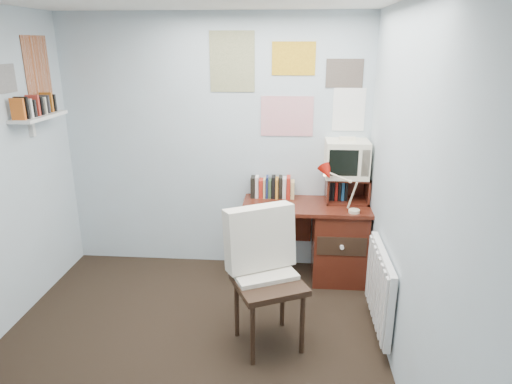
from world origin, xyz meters
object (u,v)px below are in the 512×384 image
Objects in this scene: desk_chair at (269,284)px; tv_riser at (347,189)px; crt_tv at (346,157)px; desk_lamp at (355,193)px; wall_shelf at (39,117)px; radiator at (380,288)px; desk at (333,239)px.

desk_chair is 1.45m from tv_riser.
desk_chair is at bearing -118.68° from crt_tv.
crt_tv reaches higher than tv_riser.
desk_chair is 1.24m from desk_lamp.
wall_shelf is at bearing -176.95° from desk_lamp.
tv_riser is at bearing 99.28° from radiator.
desk_lamp is at bearing -82.95° from tv_riser.
crt_tv is at bearing 100.25° from radiator.
desk_chair is at bearing -20.05° from wall_shelf.
tv_riser is 0.31m from crt_tv.
crt_tv reaches higher than desk.
desk is 1.16× the size of desk_chair.
desk_chair is (-0.56, -1.11, 0.11)m from desk.
desk_lamp is 2.82m from wall_shelf.
crt_tv is at bearing 137.26° from tv_riser.
desk_chair is at bearing -119.14° from tv_riser.
tv_riser reaches higher than desk.
desk_lamp reaches higher than desk_chair.
tv_riser is at bearing -43.45° from crt_tv.
desk_lamp is (0.72, 0.92, 0.43)m from desk_chair.
radiator is at bearing -80.46° from crt_tv.
desk is at bearing -137.04° from tv_riser.
wall_shelf is at bearing -171.60° from desk.
radiator is at bearing -72.76° from desk.
desk_chair is 1.29× the size of radiator.
radiator is (0.13, -0.73, -0.52)m from desk_lamp.
wall_shelf is at bearing 169.11° from radiator.
desk_lamp is 0.31m from tv_riser.
wall_shelf reaches higher than desk.
desk_chair is at bearing -167.89° from radiator.
desk_lamp is 0.60× the size of wall_shelf.
crt_tv reaches higher than desk_lamp.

